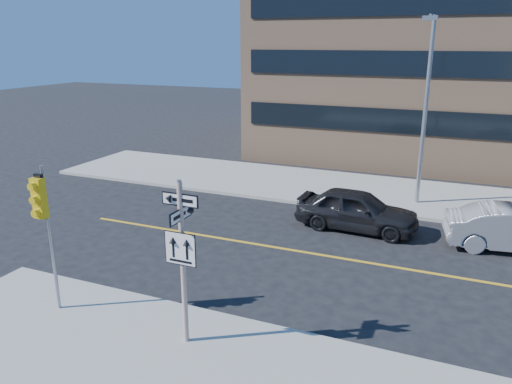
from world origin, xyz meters
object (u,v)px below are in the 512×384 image
at_px(parked_car_a, 357,210).
at_px(streetlight_a, 426,100).
at_px(sign_pole, 182,254).
at_px(traffic_signal, 42,210).

xyz_separation_m(parked_car_a, streetlight_a, (1.89, 3.79, 3.95)).
height_order(sign_pole, traffic_signal, sign_pole).
bearing_deg(parked_car_a, traffic_signal, 150.59).
bearing_deg(streetlight_a, traffic_signal, -120.80).
relative_size(sign_pole, parked_car_a, 0.86).
height_order(traffic_signal, streetlight_a, streetlight_a).
xyz_separation_m(traffic_signal, streetlight_a, (8.00, 13.42, 1.73)).
relative_size(parked_car_a, streetlight_a, 0.59).
distance_m(sign_pole, parked_car_a, 9.85).
relative_size(sign_pole, streetlight_a, 0.51).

